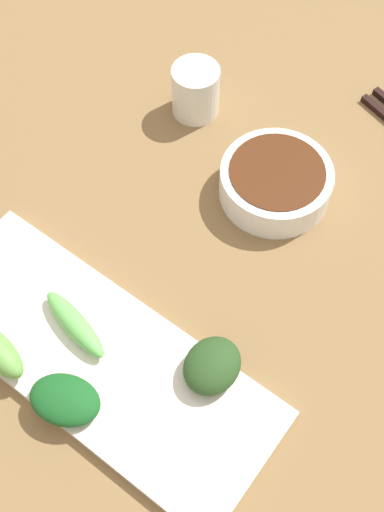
# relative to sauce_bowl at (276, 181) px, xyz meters

# --- Properties ---
(tabletop) EXTENTS (2.10, 2.10, 0.02)m
(tabletop) POSITION_rel_sauce_bowl_xyz_m (0.13, -0.03, -0.03)
(tabletop) COLOR olive
(tabletop) RESTS_ON ground
(sauce_bowl) EXTENTS (0.12, 0.12, 0.04)m
(sauce_bowl) POSITION_rel_sauce_bowl_xyz_m (0.00, 0.00, 0.00)
(sauce_bowl) COLOR white
(sauce_bowl) RESTS_ON tabletop
(serving_plate) EXTENTS (0.14, 0.37, 0.01)m
(serving_plate) POSITION_rel_sauce_bowl_xyz_m (0.27, -0.03, -0.02)
(serving_plate) COLOR silver
(serving_plate) RESTS_ON tabletop
(broccoli_leafy_0) EXTENTS (0.07, 0.08, 0.02)m
(broccoli_leafy_0) POSITION_rel_sauce_bowl_xyz_m (0.32, -0.02, 0.00)
(broccoli_leafy_0) COLOR #175520
(broccoli_leafy_0) RESTS_ON serving_plate
(broccoli_leafy_2) EXTENTS (0.06, 0.05, 0.03)m
(broccoli_leafy_2) POSITION_rel_sauce_bowl_xyz_m (0.21, 0.07, 0.00)
(broccoli_leafy_2) COLOR #26461E
(broccoli_leafy_2) RESTS_ON serving_plate
(broccoli_stalk_3) EXTENTS (0.04, 0.09, 0.02)m
(broccoli_stalk_3) POSITION_rel_sauce_bowl_xyz_m (0.26, -0.06, -0.00)
(broccoli_stalk_3) COLOR #65BA57
(broccoli_stalk_3) RESTS_ON serving_plate
(tea_cup) EXTENTS (0.06, 0.06, 0.06)m
(tea_cup) POSITION_rel_sauce_bowl_xyz_m (-0.05, -0.14, 0.01)
(tea_cup) COLOR silver
(tea_cup) RESTS_ON tabletop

